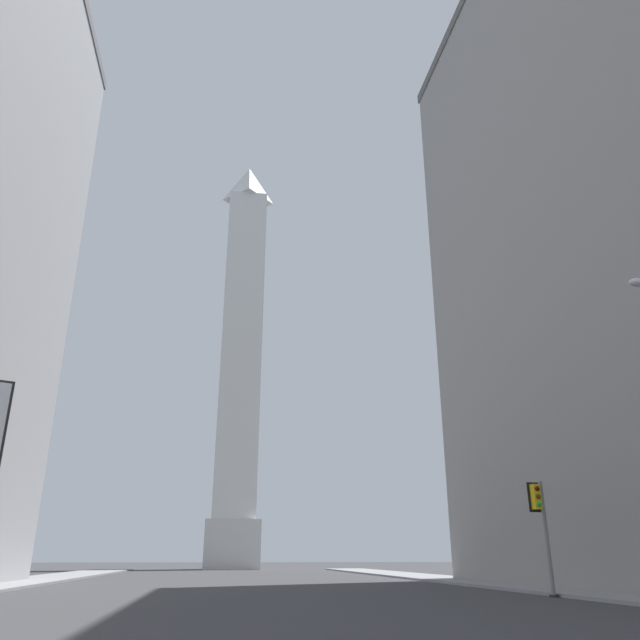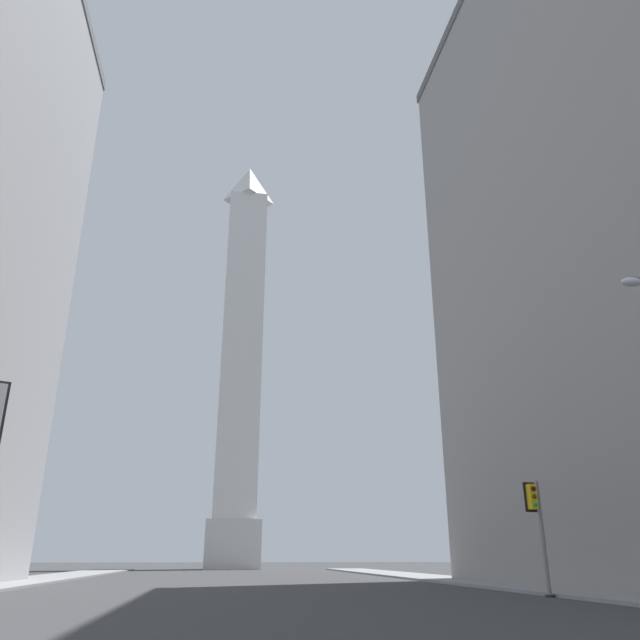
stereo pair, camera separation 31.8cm
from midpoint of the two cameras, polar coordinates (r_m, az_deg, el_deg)
name	(u,v)px [view 1 (the left image)]	position (r m, az deg, el deg)	size (l,w,h in m)	color
sidewalk_right	(531,587)	(39.03, 18.47, -22.15)	(5.00, 107.31, 0.15)	gray
obelisk	(241,355)	(96.73, -7.35, -3.16)	(7.54, 7.54, 64.45)	silver
traffic_light_mid_right	(541,519)	(31.03, 19.31, -16.79)	(0.79, 0.52, 4.89)	slate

